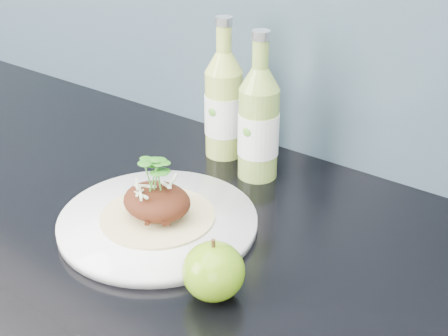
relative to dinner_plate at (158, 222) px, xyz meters
The scene contains 5 objects.
dinner_plate is the anchor object (origin of this frame).
pork_taco 0.04m from the dinner_plate, behind, with size 0.17×0.17×0.10m.
green_apple 0.19m from the dinner_plate, 25.08° to the right, with size 0.09×0.09×0.09m.
cider_bottle_left 0.28m from the dinner_plate, 104.74° to the left, with size 0.09×0.09×0.26m.
cider_bottle_right 0.24m from the dinner_plate, 82.55° to the left, with size 0.08×0.08×0.26m.
Camera 1 is at (0.52, 1.05, 1.42)m, focal length 50.00 mm.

